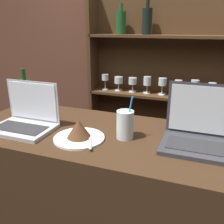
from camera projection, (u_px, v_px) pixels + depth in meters
back_wall at (169, 49)px, 1.95m from camera, size 7.00×0.06×2.70m
back_shelf at (161, 101)px, 2.02m from camera, size 1.20×0.18×1.81m
laptop_near at (26, 118)px, 1.23m from camera, size 0.30×0.21×0.23m
laptop_far at (204, 133)px, 1.05m from camera, size 0.34×0.23×0.25m
cake_plate at (79, 132)px, 1.12m from camera, size 0.23×0.23×0.09m
water_glass at (125, 125)px, 1.12m from camera, size 0.08×0.08×0.20m
wine_bottle_green at (26, 94)px, 1.51m from camera, size 0.07×0.07×0.25m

